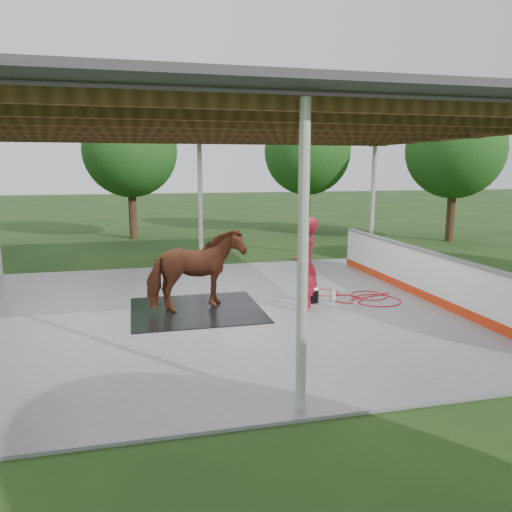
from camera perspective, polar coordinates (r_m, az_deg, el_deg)
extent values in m
plane|color=#1E3814|center=(11.01, -2.91, -6.24)|extent=(100.00, 100.00, 0.00)
cube|color=slate|center=(11.01, -2.91, -6.11)|extent=(12.00, 10.00, 0.05)
cylinder|color=beige|center=(6.12, 5.36, -0.54)|extent=(0.14, 0.14, 3.85)
cylinder|color=beige|center=(15.25, -6.37, 5.84)|extent=(0.14, 0.14, 3.85)
cylinder|color=beige|center=(16.96, 13.20, 6.07)|extent=(0.14, 0.14, 3.85)
cube|color=brown|center=(6.25, 5.03, 16.95)|extent=(12.00, 0.10, 0.18)
cube|color=brown|center=(7.68, 1.27, 15.72)|extent=(12.00, 0.10, 0.18)
cube|color=brown|center=(9.13, -1.27, 14.83)|extent=(12.00, 0.10, 0.18)
cube|color=brown|center=(10.59, -3.10, 14.17)|extent=(12.00, 0.10, 0.18)
cube|color=brown|center=(12.06, -4.48, 13.66)|extent=(12.00, 0.10, 0.18)
cube|color=brown|center=(13.54, -5.55, 13.26)|extent=(12.00, 0.10, 0.18)
cube|color=brown|center=(15.03, -6.41, 12.94)|extent=(12.00, 0.10, 0.18)
cube|color=brown|center=(12.94, 23.23, 12.66)|extent=(0.12, 10.00, 0.18)
cube|color=#38383A|center=(10.61, -3.11, 15.25)|extent=(12.60, 10.60, 0.10)
cube|color=red|center=(12.64, 18.04, -3.88)|extent=(0.14, 8.00, 0.20)
cube|color=white|center=(12.54, 18.18, -1.66)|extent=(0.12, 8.00, 1.00)
cube|color=slate|center=(12.44, 18.32, 0.69)|extent=(0.16, 8.00, 0.06)
cylinder|color=#382314|center=(22.47, -13.89, 4.74)|extent=(0.36, 0.36, 2.20)
sphere|color=#194714|center=(22.39, -14.19, 11.64)|extent=(4.00, 4.00, 4.00)
cylinder|color=#382314|center=(23.84, 5.78, 5.28)|extent=(0.36, 0.36, 2.20)
sphere|color=#194714|center=(23.77, 5.90, 11.78)|extent=(4.00, 4.00, 4.00)
cylinder|color=#382314|center=(22.59, 21.36, 4.37)|extent=(0.36, 0.36, 2.20)
sphere|color=#194714|center=(22.51, 21.81, 11.22)|extent=(4.00, 4.00, 4.00)
cube|color=black|center=(10.91, -6.79, -6.13)|extent=(2.76, 2.59, 0.02)
imported|color=brown|center=(10.70, -6.89, -1.64)|extent=(2.22, 1.45, 1.72)
imported|color=#BA1330|center=(10.69, 5.73, -0.96)|extent=(0.73, 0.86, 2.01)
cylinder|color=black|center=(11.53, 6.38, -4.53)|extent=(0.33, 0.33, 0.29)
cylinder|color=white|center=(11.50, 6.40, -3.84)|extent=(0.30, 0.30, 0.03)
imported|color=silver|center=(11.64, 8.79, -4.33)|extent=(0.16, 0.16, 0.34)
imported|color=#338CD8|center=(11.28, 11.32, -5.31)|extent=(0.11, 0.11, 0.17)
torus|color=red|center=(11.92, 13.64, -4.93)|extent=(1.10, 1.10, 0.02)
torus|color=red|center=(12.41, 7.77, -4.13)|extent=(0.72, 0.72, 0.02)
torus|color=red|center=(11.89, 10.29, -4.84)|extent=(0.73, 0.73, 0.02)
torus|color=red|center=(12.31, 12.74, -4.42)|extent=(0.87, 0.87, 0.02)
cylinder|color=red|center=(12.22, 12.94, -4.53)|extent=(1.24, 0.42, 0.02)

